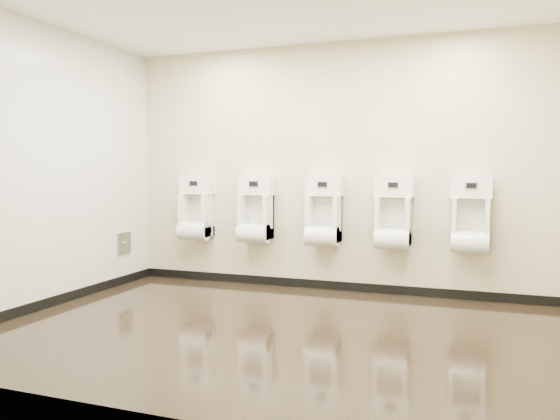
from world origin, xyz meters
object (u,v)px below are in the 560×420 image
at_px(urinal_1, 256,214).
at_px(urinal_4, 471,220).
at_px(access_panel, 124,243).
at_px(urinal_3, 393,218).
at_px(urinal_0, 196,212).
at_px(urinal_2, 324,216).

height_order(urinal_1, urinal_4, same).
bearing_deg(urinal_1, access_panel, -165.07).
height_order(access_panel, urinal_3, urinal_3).
bearing_deg(urinal_0, urinal_4, 0.00).
xyz_separation_m(access_panel, urinal_2, (2.37, 0.41, 0.36)).
bearing_deg(urinal_3, urinal_0, 180.00).
bearing_deg(urinal_0, urinal_2, 0.00).
xyz_separation_m(urinal_0, urinal_2, (1.61, 0.00, 0.00)).
bearing_deg(urinal_4, urinal_0, 180.00).
height_order(urinal_0, urinal_4, same).
bearing_deg(access_panel, urinal_1, 14.93).
height_order(urinal_1, urinal_2, same).
relative_size(urinal_3, urinal_4, 1.00).
bearing_deg(urinal_4, access_panel, -174.01).
distance_m(access_panel, urinal_2, 2.43).
distance_m(access_panel, urinal_4, 3.97).
xyz_separation_m(urinal_3, urinal_4, (0.78, 0.00, 0.00)).
xyz_separation_m(urinal_0, urinal_4, (3.17, 0.00, 0.00)).
height_order(urinal_0, urinal_3, same).
bearing_deg(urinal_2, urinal_0, 180.00).
relative_size(access_panel, urinal_1, 0.32).
bearing_deg(access_panel, urinal_2, 9.86).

